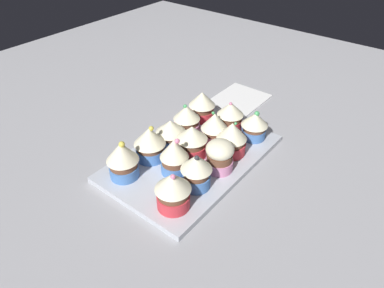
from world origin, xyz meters
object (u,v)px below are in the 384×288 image
napkin (240,99)px  cupcake_5 (230,116)px  cupcake_7 (194,140)px  cupcake_11 (220,155)px  baking_tray (192,158)px  cupcake_9 (254,125)px  cupcake_1 (187,120)px  cupcake_8 (174,156)px  cupcake_3 (150,143)px  cupcake_6 (214,127)px  cupcake_12 (196,170)px  cupcake_13 (173,190)px  cupcake_10 (232,138)px  cupcake_0 (202,105)px  cupcake_4 (123,159)px  cupcake_2 (172,132)px

napkin → cupcake_5: bearing=23.8°
cupcake_7 → cupcake_11: bearing=86.6°
baking_tray → cupcake_9: size_ratio=5.47×
cupcake_9 → cupcake_7: bearing=-26.1°
cupcake_1 → cupcake_8: cupcake_8 is taller
cupcake_3 → cupcake_6: size_ratio=1.04×
cupcake_9 → cupcake_12: bearing=-0.6°
cupcake_12 → cupcake_13: cupcake_13 is taller
cupcake_3 → napkin: 34.56cm
baking_tray → cupcake_6: cupcake_6 is taller
cupcake_6 → cupcake_10: bearing=77.2°
cupcake_10 → cupcake_12: bearing=3.0°
cupcake_9 → cupcake_1: bearing=-57.7°
cupcake_13 → cupcake_8: bearing=-140.7°
cupcake_8 → cupcake_13: bearing=39.3°
cupcake_0 → cupcake_10: size_ratio=0.94×
cupcake_1 → cupcake_11: 14.13cm
baking_tray → cupcake_13: bearing=25.7°
napkin → cupcake_9: bearing=40.9°
cupcake_5 → cupcake_4: bearing=-15.1°
cupcake_4 → cupcake_6: bearing=161.2°
napkin → cupcake_11: bearing=24.6°
cupcake_7 → napkin: (-27.95, -6.20, -4.71)cm
cupcake_4 → cupcake_12: cupcake_4 is taller
cupcake_7 → cupcake_0: bearing=-149.6°
cupcake_3 → cupcake_10: same height
cupcake_10 → cupcake_7: bearing=-46.0°
cupcake_1 → cupcake_7: 8.12cm
cupcake_0 → cupcake_5: size_ratio=0.97×
cupcake_0 → cupcake_12: (19.56, 13.54, 0.13)cm
cupcake_7 → cupcake_11: (0.40, 6.78, -0.42)cm
cupcake_13 → cupcake_7: bearing=-155.3°
cupcake_13 → cupcake_1: bearing=-146.8°
cupcake_9 → cupcake_13: (27.01, -0.21, 0.60)cm
cupcake_3 → napkin: (-34.24, 0.13, -4.72)cm
baking_tray → cupcake_4: 15.30cm
cupcake_1 → cupcake_9: size_ratio=1.12×
cupcake_2 → cupcake_9: size_ratio=0.98×
cupcake_8 → cupcake_1: bearing=-150.9°
cupcake_5 → cupcake_8: (19.04, -0.20, 0.21)cm
cupcake_8 → cupcake_4: bearing=-44.3°
cupcake_5 → cupcake_6: same height
cupcake_2 → cupcake_5: cupcake_5 is taller
cupcake_7 → cupcake_12: (7.19, 6.30, 0.09)cm
cupcake_3 → cupcake_11: size_ratio=1.14×
cupcake_3 → cupcake_13: cupcake_13 is taller
cupcake_1 → napkin: 23.10cm
cupcake_6 → cupcake_7: bearing=-4.1°
cupcake_2 → cupcake_3: size_ratio=0.85×
baking_tray → cupcake_3: size_ratio=4.75×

